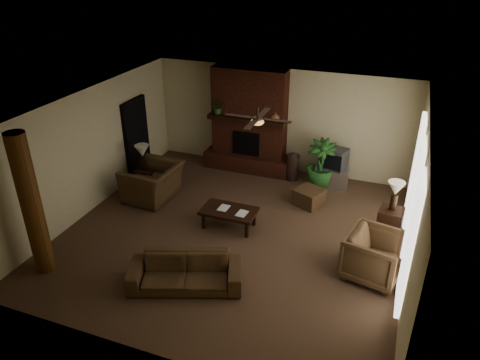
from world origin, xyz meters
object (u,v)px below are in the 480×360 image
at_px(sofa, 185,267).
at_px(coffee_table, 229,212).
at_px(floor_plant, 320,174).
at_px(side_table_right, 390,221).
at_px(ottoman, 309,197).
at_px(tv_stand, 331,177).
at_px(lamp_right, 396,191).
at_px(log_column, 31,206).
at_px(floor_vase, 293,164).
at_px(side_table_left, 148,178).
at_px(lamp_left, 142,153).
at_px(armchair_left, 152,177).
at_px(armchair_right, 375,254).

bearing_deg(sofa, coffee_table, 69.64).
relative_size(floor_plant, side_table_right, 2.33).
distance_m(ottoman, tv_stand, 1.20).
distance_m(side_table_right, lamp_right, 0.73).
distance_m(sofa, side_table_right, 4.59).
bearing_deg(coffee_table, log_column, -136.79).
relative_size(ottoman, side_table_right, 1.09).
xyz_separation_m(sofa, floor_plant, (1.49, 4.67, -0.04)).
xyz_separation_m(floor_vase, side_table_right, (2.62, -1.71, -0.16)).
bearing_deg(floor_vase, coffee_table, -104.57).
bearing_deg(side_table_right, lamp_right, 90.00).
xyz_separation_m(floor_vase, lamp_right, (2.62, -1.68, 0.57)).
bearing_deg(floor_vase, ottoman, -58.27).
bearing_deg(side_table_left, lamp_left, -138.78).
xyz_separation_m(log_column, tv_stand, (4.53, 5.34, -1.15)).
bearing_deg(floor_vase, armchair_left, -143.44).
bearing_deg(sofa, lamp_right, 23.46).
height_order(ottoman, side_table_right, side_table_right).
xyz_separation_m(sofa, tv_stand, (1.77, 4.83, -0.15)).
height_order(log_column, side_table_left, log_column).
relative_size(side_table_right, lamp_right, 0.85).
bearing_deg(side_table_right, armchair_right, -96.50).
relative_size(floor_vase, lamp_left, 1.18).
xyz_separation_m(lamp_left, side_table_right, (6.01, 0.12, -0.73)).
bearing_deg(log_column, coffee_table, 43.21).
bearing_deg(armchair_right, ottoman, 49.17).
relative_size(armchair_left, lamp_right, 2.02).
distance_m(ottoman, lamp_left, 4.24).
distance_m(floor_plant, lamp_left, 4.52).
bearing_deg(armchair_left, ottoman, 108.14).
bearing_deg(side_table_right, side_table_left, -179.29).
height_order(sofa, coffee_table, sofa).
bearing_deg(armchair_left, log_column, -7.23).
relative_size(log_column, tv_stand, 3.29).
xyz_separation_m(sofa, side_table_left, (-2.61, 3.06, -0.12)).
relative_size(coffee_table, lamp_right, 1.85).
height_order(sofa, side_table_left, sofa).
bearing_deg(armchair_right, lamp_left, 86.72).
xyz_separation_m(coffee_table, ottoman, (1.43, 1.59, -0.17)).
relative_size(armchair_right, ottoman, 1.70).
relative_size(log_column, ottoman, 4.67).
distance_m(floor_vase, lamp_left, 3.90).
distance_m(floor_plant, side_table_left, 4.41).
height_order(side_table_right, lamp_right, lamp_right).
relative_size(armchair_right, side_table_right, 1.85).
bearing_deg(log_column, armchair_left, 80.27).
relative_size(ottoman, floor_vase, 0.78).
height_order(sofa, floor_plant, sofa).
xyz_separation_m(tv_stand, floor_plant, (-0.28, -0.17, 0.11)).
relative_size(armchair_left, coffee_table, 1.10).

